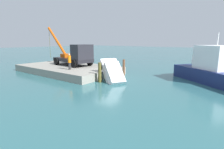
% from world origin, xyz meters
% --- Properties ---
extents(ground, '(200.00, 200.00, 0.00)m').
position_xyz_m(ground, '(0.00, 0.00, 0.00)').
color(ground, '#2D6066').
extents(dock, '(13.37, 7.41, 0.84)m').
position_xyz_m(dock, '(-6.81, 0.00, 0.42)').
color(dock, gray).
rests_on(dock, ground).
extents(crane_truck, '(10.10, 3.31, 5.36)m').
position_xyz_m(crane_truck, '(-6.10, 0.76, 2.19)').
color(crane_truck, black).
rests_on(crane_truck, dock).
extents(dock_worker, '(0.34, 0.34, 1.82)m').
position_xyz_m(dock_worker, '(-4.12, -1.85, 1.77)').
color(dock_worker, '#2C2C2C').
rests_on(dock_worker, dock).
extents(salvaged_car, '(4.11, 3.40, 3.58)m').
position_xyz_m(salvaged_car, '(1.43, -0.80, 0.56)').
color(salvaged_car, silver).
rests_on(salvaged_car, ground).
extents(piling_near, '(0.32, 0.32, 1.97)m').
position_xyz_m(piling_near, '(0.39, -1.78, 0.98)').
color(piling_near, brown).
rests_on(piling_near, ground).
extents(piling_mid, '(0.29, 0.29, 1.95)m').
position_xyz_m(piling_mid, '(0.54, 2.25, 0.97)').
color(piling_mid, brown).
rests_on(piling_mid, ground).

